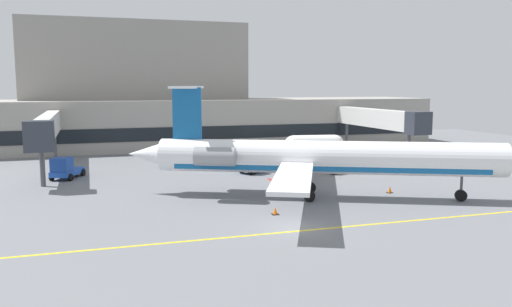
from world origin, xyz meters
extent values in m
cube|color=slate|center=(0.00, 0.00, -0.05)|extent=(120.00, 120.00, 0.10)
cube|color=yellow|center=(0.00, -1.02, 0.00)|extent=(108.00, 0.24, 0.01)
cube|color=red|center=(4.16, 13.00, 0.00)|extent=(0.30, 8.00, 0.01)
cube|color=gray|center=(2.81, 46.72, 3.46)|extent=(72.59, 13.44, 6.92)
cube|color=gray|center=(-5.11, 50.08, 12.53)|extent=(31.93, 9.41, 11.23)
cube|color=black|center=(2.81, 39.95, 2.50)|extent=(69.69, 0.12, 1.79)
cube|color=silver|center=(23.84, 31.02, 4.67)|extent=(1.40, 17.97, 2.40)
cube|color=#2D333D|center=(23.84, 21.13, 4.67)|extent=(2.40, 2.00, 2.64)
cylinder|color=#4C4C51|center=(23.84, 38.50, 1.74)|extent=(0.44, 0.44, 3.47)
cylinder|color=#4C4C51|center=(23.84, 22.83, 1.74)|extent=(0.44, 0.44, 3.47)
cube|color=silver|center=(-16.29, 29.29, 4.67)|extent=(1.40, 21.42, 2.40)
cube|color=#2D333D|center=(-16.29, 17.68, 4.67)|extent=(2.40, 2.00, 2.64)
cylinder|color=#4C4C51|center=(-16.29, 38.50, 1.74)|extent=(0.44, 0.44, 3.47)
cylinder|color=#4C4C51|center=(-16.29, 19.38, 1.74)|extent=(0.44, 0.44, 3.47)
cylinder|color=white|center=(5.82, 7.31, 3.28)|extent=(25.78, 13.91, 2.65)
cube|color=#145999|center=(5.82, 7.31, 2.55)|extent=(23.21, 12.52, 0.48)
cone|color=white|center=(-7.60, 13.57, 3.28)|extent=(4.08, 3.50, 2.25)
cube|color=white|center=(6.70, 14.75, 2.88)|extent=(7.13, 11.54, 0.28)
cube|color=white|center=(0.68, 1.85, 2.88)|extent=(7.13, 11.54, 0.28)
cylinder|color=gray|center=(-1.19, 12.89, 3.48)|extent=(3.50, 2.67, 1.46)
cylinder|color=gray|center=(-2.96, 9.09, 3.48)|extent=(3.50, 2.67, 1.46)
cube|color=#145999|center=(-4.54, 12.14, 6.71)|extent=(2.26, 1.23, 4.21)
cube|color=white|center=(-4.54, 12.14, 8.81)|extent=(3.48, 4.63, 0.20)
cylinder|color=#3F3F44|center=(15.19, 2.93, 1.43)|extent=(0.20, 0.20, 1.50)
cylinder|color=black|center=(15.19, 2.93, 0.45)|extent=(0.96, 0.70, 0.90)
cylinder|color=#3F3F44|center=(5.31, 9.44, 1.43)|extent=(0.20, 0.20, 1.50)
cylinder|color=black|center=(5.31, 9.44, 0.45)|extent=(0.96, 0.70, 0.90)
cylinder|color=#3F3F44|center=(3.85, 6.32, 1.43)|extent=(0.20, 0.20, 1.50)
cylinder|color=black|center=(3.85, 6.32, 0.45)|extent=(0.96, 0.70, 0.90)
cube|color=#E5B20C|center=(11.48, 18.40, 0.59)|extent=(2.85, 3.67, 0.47)
cube|color=#C3970A|center=(11.16, 19.24, 1.40)|extent=(1.98, 1.79, 1.15)
cylinder|color=black|center=(10.23, 19.13, 0.35)|extent=(0.51, 0.75, 0.70)
cylinder|color=black|center=(11.91, 19.78, 0.35)|extent=(0.51, 0.75, 0.70)
cylinder|color=black|center=(11.05, 17.01, 0.35)|extent=(0.51, 0.75, 0.70)
cylinder|color=black|center=(12.73, 17.66, 0.35)|extent=(0.51, 0.75, 0.70)
cube|color=#1E4CB2|center=(-14.35, 23.17, 0.59)|extent=(3.28, 4.43, 0.49)
cube|color=#1A4197|center=(-14.80, 22.13, 1.50)|extent=(2.15, 2.13, 1.32)
cylinder|color=black|center=(-14.07, 21.51, 0.35)|extent=(0.53, 0.75, 0.70)
cylinder|color=black|center=(-15.75, 22.24, 0.35)|extent=(0.53, 0.75, 0.70)
cylinder|color=black|center=(-12.95, 24.10, 0.35)|extent=(0.53, 0.75, 0.70)
cylinder|color=black|center=(-14.63, 24.83, 0.35)|extent=(0.53, 0.75, 0.70)
cube|color=#1E4CB2|center=(4.28, 20.75, 0.63)|extent=(4.43, 3.34, 0.56)
cube|color=#1A4197|center=(3.25, 20.24, 1.41)|extent=(2.15, 2.08, 1.02)
cylinder|color=black|center=(3.37, 19.36, 0.35)|extent=(0.75, 0.57, 0.70)
cylinder|color=black|center=(2.62, 20.85, 0.35)|extent=(0.75, 0.57, 0.70)
cylinder|color=black|center=(5.94, 20.66, 0.35)|extent=(0.75, 0.57, 0.70)
cylinder|color=black|center=(5.19, 22.15, 0.35)|extent=(0.75, 0.57, 0.70)
cylinder|color=white|center=(15.21, 30.83, 1.51)|extent=(5.80, 3.18, 2.32)
sphere|color=white|center=(17.92, 30.39, 1.51)|extent=(2.28, 2.28, 2.28)
sphere|color=white|center=(12.49, 31.28, 1.51)|extent=(2.28, 2.28, 2.28)
cube|color=#59595B|center=(13.56, 30.83, 0.17)|extent=(0.60, 2.09, 0.35)
cube|color=#59595B|center=(16.86, 30.83, 0.17)|extent=(0.60, 2.09, 0.35)
cone|color=orange|center=(-0.04, 3.36, 0.28)|extent=(0.36, 0.36, 0.55)
cube|color=black|center=(-0.04, 3.36, 0.02)|extent=(0.47, 0.47, 0.04)
cone|color=orange|center=(11.67, 7.43, 0.28)|extent=(0.36, 0.36, 0.55)
cube|color=black|center=(11.67, 7.43, 0.02)|extent=(0.47, 0.47, 0.04)
camera|label=1|loc=(-12.24, -30.20, 8.96)|focal=36.71mm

